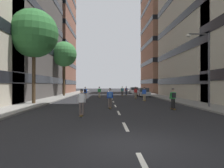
{
  "coord_description": "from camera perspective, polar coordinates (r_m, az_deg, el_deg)",
  "views": [
    {
      "loc": [
        -0.99,
        -7.08,
        2.04
      ],
      "look_at": [
        0.0,
        22.97,
        2.19
      ],
      "focal_mm": 33.08,
      "sensor_mm": 36.0,
      "label": 1
    }
  ],
  "objects": [
    {
      "name": "ground_plane",
      "position": [
        35.76,
        -0.3,
        -3.56
      ],
      "size": [
        171.64,
        171.64,
        0.0
      ],
      "primitive_type": "plane",
      "color": "black"
    },
    {
      "name": "sidewalk_left",
      "position": [
        40.01,
        -12.66,
        -3.1
      ],
      "size": [
        2.95,
        78.67,
        0.14
      ],
      "primitive_type": "cube",
      "color": "gray",
      "rests_on": "ground_plane"
    },
    {
      "name": "sidewalk_right",
      "position": [
        40.43,
        11.65,
        -3.07
      ],
      "size": [
        2.95,
        78.67,
        0.14
      ],
      "primitive_type": "cube",
      "color": "gray",
      "rests_on": "ground_plane"
    },
    {
      "name": "lane_markings",
      "position": [
        37.65,
        -0.38,
        -3.39
      ],
      "size": [
        0.16,
        67.2,
        0.01
      ],
      "color": "silver",
      "rests_on": "ground_plane"
    },
    {
      "name": "building_left_far",
      "position": [
        59.85,
        -19.23,
        15.63
      ],
      "size": [
        16.61,
        16.73,
        36.7
      ],
      "color": "brown",
      "rests_on": "ground_plane"
    },
    {
      "name": "building_right_far",
      "position": [
        59.57,
        17.33,
        12.13
      ],
      "size": [
        16.61,
        16.32,
        29.49
      ],
      "color": "#9E6B51",
      "rests_on": "ground_plane"
    },
    {
      "name": "parked_car_near",
      "position": [
        37.05,
        8.65,
        -2.36
      ],
      "size": [
        1.82,
        4.4,
        1.52
      ],
      "color": "#B2B7BF",
      "rests_on": "ground_plane"
    },
    {
      "name": "parked_car_mid",
      "position": [
        48.63,
        6.12,
        -1.87
      ],
      "size": [
        1.82,
        4.4,
        1.52
      ],
      "color": "silver",
      "rests_on": "ground_plane"
    },
    {
      "name": "street_tree_near",
      "position": [
        38.73,
        -13.12,
        7.99
      ],
      "size": [
        4.54,
        4.54,
        9.78
      ],
      "color": "#4C3823",
      "rests_on": "sidewalk_left"
    },
    {
      "name": "street_tree_mid",
      "position": [
        23.65,
        -20.79,
        12.89
      ],
      "size": [
        5.04,
        5.04,
        9.83
      ],
      "color": "#4C3823",
      "rests_on": "sidewalk_left"
    },
    {
      "name": "streetlamp_right",
      "position": [
        20.02,
        24.28,
        5.75
      ],
      "size": [
        2.13,
        0.3,
        6.5
      ],
      "color": "#3F3F44",
      "rests_on": "sidewalk_right"
    },
    {
      "name": "skater_0",
      "position": [
        33.94,
        -3.52,
        -2.07
      ],
      "size": [
        0.57,
        0.92,
        1.78
      ],
      "color": "brown",
      "rests_on": "ground_plane"
    },
    {
      "name": "skater_1",
      "position": [
        18.1,
        -0.56,
        -3.53
      ],
      "size": [
        0.54,
        0.91,
        1.78
      ],
      "color": "brown",
      "rests_on": "ground_plane"
    },
    {
      "name": "skater_2",
      "position": [
        13.78,
        -8.42,
        -4.67
      ],
      "size": [
        0.54,
        0.91,
        1.78
      ],
      "color": "brown",
      "rests_on": "ground_plane"
    },
    {
      "name": "skater_3",
      "position": [
        30.57,
        -7.38,
        -2.21
      ],
      "size": [
        0.55,
        0.91,
        1.78
      ],
      "color": "brown",
      "rests_on": "ground_plane"
    },
    {
      "name": "skater_4",
      "position": [
        31.88,
        6.56,
        -2.18
      ],
      "size": [
        0.54,
        0.91,
        1.78
      ],
      "color": "brown",
      "rests_on": "ground_plane"
    },
    {
      "name": "skater_5",
      "position": [
        39.35,
        2.87,
        -1.78
      ],
      "size": [
        0.56,
        0.92,
        1.78
      ],
      "color": "brown",
      "rests_on": "ground_plane"
    },
    {
      "name": "skater_6",
      "position": [
        26.87,
        8.9,
        -2.53
      ],
      "size": [
        0.55,
        0.91,
        1.78
      ],
      "color": "brown",
      "rests_on": "ground_plane"
    },
    {
      "name": "skater_7",
      "position": [
        17.91,
        16.55,
        -3.55
      ],
      "size": [
        0.54,
        0.91,
        1.78
      ],
      "color": "brown",
      "rests_on": "ground_plane"
    },
    {
      "name": "skater_8",
      "position": [
        41.75,
        3.98,
        -1.69
      ],
      "size": [
        0.53,
        0.9,
        1.78
      ],
      "color": "brown",
      "rests_on": "ground_plane"
    }
  ]
}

